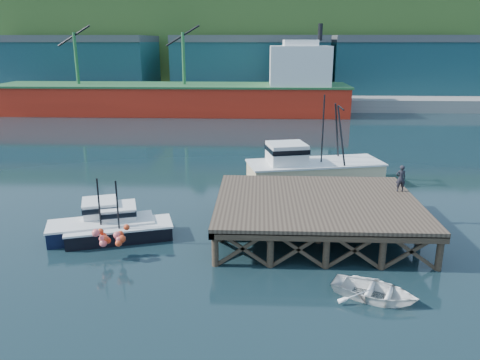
# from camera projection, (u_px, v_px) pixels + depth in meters

# --- Properties ---
(ground) EXTENTS (300.00, 300.00, 0.00)m
(ground) POSITION_uv_depth(u_px,v_px,m) (226.00, 231.00, 28.84)
(ground) COLOR black
(ground) RESTS_ON ground
(wharf) EXTENTS (12.00, 10.00, 2.62)m
(wharf) POSITION_uv_depth(u_px,v_px,m) (317.00, 203.00, 27.88)
(wharf) COLOR brown
(wharf) RESTS_ON ground
(far_quay) EXTENTS (160.00, 40.00, 2.00)m
(far_quay) POSITION_uv_depth(u_px,v_px,m) (250.00, 93.00, 95.58)
(far_quay) COLOR gray
(far_quay) RESTS_ON ground
(warehouse_left) EXTENTS (32.00, 16.00, 9.00)m
(warehouse_left) POSITION_uv_depth(u_px,v_px,m) (70.00, 66.00, 90.66)
(warehouse_left) COLOR #17494E
(warehouse_left) RESTS_ON far_quay
(warehouse_mid) EXTENTS (28.00, 16.00, 9.00)m
(warehouse_mid) POSITION_uv_depth(u_px,v_px,m) (250.00, 67.00, 89.22)
(warehouse_mid) COLOR #17494E
(warehouse_mid) RESTS_ON far_quay
(warehouse_right) EXTENTS (30.00, 16.00, 9.00)m
(warehouse_right) POSITION_uv_depth(u_px,v_px,m) (409.00, 67.00, 87.98)
(warehouse_right) COLOR #17494E
(warehouse_right) RESTS_ON far_quay
(cargo_ship) EXTENTS (55.50, 10.00, 13.75)m
(cargo_ship) POSITION_uv_depth(u_px,v_px,m) (194.00, 93.00, 74.20)
(cargo_ship) COLOR red
(cargo_ship) RESTS_ON ground
(hillside) EXTENTS (220.00, 50.00, 22.00)m
(hillside) POSITION_uv_depth(u_px,v_px,m) (253.00, 42.00, 121.44)
(hillside) COLOR #2D511E
(hillside) RESTS_ON ground
(boat_navy) EXTENTS (6.49, 4.34, 3.82)m
(boat_navy) POSITION_uv_depth(u_px,v_px,m) (101.00, 223.00, 27.96)
(boat_navy) COLOR black
(boat_navy) RESTS_ON ground
(boat_black) EXTENTS (6.47, 5.37, 3.76)m
(boat_black) POSITION_uv_depth(u_px,v_px,m) (119.00, 226.00, 27.68)
(boat_black) COLOR black
(boat_black) RESTS_ON ground
(trawler) EXTENTS (11.38, 6.16, 7.23)m
(trawler) POSITION_uv_depth(u_px,v_px,m) (312.00, 166.00, 37.90)
(trawler) COLOR beige
(trawler) RESTS_ON ground
(dinghy) EXTENTS (4.64, 4.13, 0.79)m
(dinghy) POSITION_uv_depth(u_px,v_px,m) (375.00, 291.00, 21.13)
(dinghy) COLOR white
(dinghy) RESTS_ON ground
(dockworker) EXTENTS (0.64, 0.44, 1.70)m
(dockworker) POSITION_uv_depth(u_px,v_px,m) (401.00, 178.00, 29.27)
(dockworker) COLOR black
(dockworker) RESTS_ON wharf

